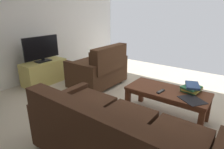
{
  "coord_description": "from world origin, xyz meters",
  "views": [
    {
      "loc": [
        -1.28,
        2.48,
        1.57
      ],
      "look_at": [
        0.21,
        0.43,
        0.69
      ],
      "focal_mm": 30.21,
      "sensor_mm": 36.0,
      "label": 1
    }
  ],
  "objects": [
    {
      "name": "sofa_main",
      "position": [
        -0.37,
        1.19,
        0.35
      ],
      "size": [
        1.89,
        0.93,
        0.81
      ],
      "color": "black",
      "rests_on": "ground"
    },
    {
      "name": "ground_plane",
      "position": [
        0.0,
        0.0,
        -0.0
      ],
      "size": [
        5.3,
        5.45,
        0.01
      ],
      "primitive_type": "cube",
      "color": "beige"
    },
    {
      "name": "flat_tv",
      "position": [
        2.25,
        0.17,
        0.78
      ],
      "size": [
        0.2,
        0.82,
        0.54
      ],
      "color": "black",
      "rests_on": "tv_stand"
    },
    {
      "name": "tv_stand",
      "position": [
        2.25,
        0.17,
        0.25
      ],
      "size": [
        0.42,
        0.94,
        0.5
      ],
      "color": "#D8C666",
      "rests_on": "ground"
    },
    {
      "name": "book_stack",
      "position": [
        -0.74,
        -0.22,
        0.5
      ],
      "size": [
        0.28,
        0.33,
        0.12
      ],
      "color": "#337F51",
      "rests_on": "coffee_table"
    },
    {
      "name": "loveseat_near",
      "position": [
        1.16,
        -0.42,
        0.38
      ],
      "size": [
        0.82,
        1.14,
        0.89
      ],
      "color": "black",
      "rests_on": "ground"
    },
    {
      "name": "loose_magazine",
      "position": [
        -0.82,
        0.06,
        0.44
      ],
      "size": [
        0.39,
        0.38,
        0.01
      ],
      "primitive_type": "cube",
      "rotation": [
        0.0,
        0.0,
        0.94
      ],
      "color": "black",
      "rests_on": "coffee_table"
    },
    {
      "name": "coffee_table",
      "position": [
        -0.44,
        -0.06,
        0.37
      ],
      "size": [
        1.17,
        0.55,
        0.44
      ],
      "color": "brown",
      "rests_on": "ground"
    },
    {
      "name": "wall_right",
      "position": [
        2.65,
        0.0,
        1.3
      ],
      "size": [
        0.12,
        5.45,
        2.61
      ],
      "primitive_type": "cube",
      "color": "white",
      "rests_on": "ground"
    },
    {
      "name": "tv_remote",
      "position": [
        -0.39,
        0.06,
        0.45
      ],
      "size": [
        0.07,
        0.17,
        0.02
      ],
      "color": "black",
      "rests_on": "coffee_table"
    }
  ]
}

